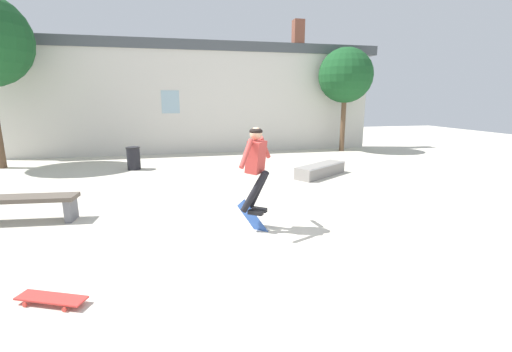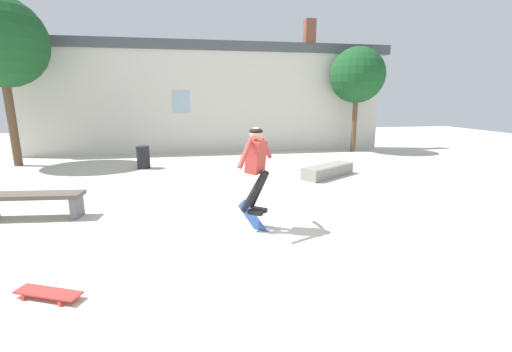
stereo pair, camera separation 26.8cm
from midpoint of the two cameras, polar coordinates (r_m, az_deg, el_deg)
ground_plane at (r=5.77m, az=-1.64°, el=-10.20°), size 40.00×40.00×0.00m
building_backdrop at (r=14.71m, az=-7.32°, el=13.05°), size 15.89×0.52×5.48m
tree_right at (r=15.40m, az=17.02°, el=15.73°), size 2.27×2.27×4.33m
tree_left at (r=14.14m, az=-36.47°, el=17.50°), size 2.86×2.86×5.45m
park_bench at (r=7.72m, az=-32.42°, el=-3.39°), size 1.88×0.63×0.50m
skate_ledge at (r=10.30m, az=12.63°, el=0.85°), size 1.88×1.50×0.35m
trash_bin at (r=11.77m, az=-17.67°, el=3.09°), size 0.45×0.45×0.73m
skater at (r=5.73m, az=1.35°, el=2.29°), size 0.77×0.97×1.48m
skateboard_flipping at (r=6.07m, az=1.04°, el=-7.54°), size 0.53×0.53×0.72m
skateboard_resting at (r=4.73m, az=-29.92°, el=-16.52°), size 0.82×0.51×0.08m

